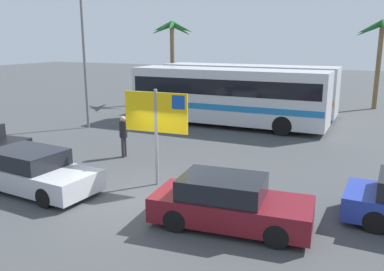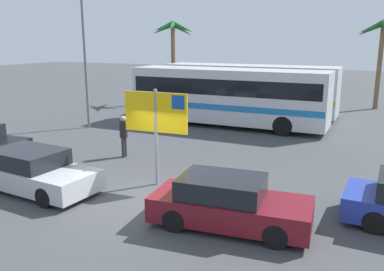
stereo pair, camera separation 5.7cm
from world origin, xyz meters
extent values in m
plane|color=#424447|center=(0.00, 0.00, 0.00)|extent=(120.00, 120.00, 0.00)
cube|color=silver|center=(-1.73, 11.33, 1.73)|extent=(10.89, 2.46, 2.90)
cube|color=black|center=(-1.73, 11.33, 2.28)|extent=(10.45, 2.48, 0.84)
cube|color=#1E70B7|center=(-1.73, 11.33, 1.22)|extent=(10.78, 2.48, 0.32)
cylinder|color=black|center=(1.65, 12.44, 0.50)|extent=(1.00, 0.28, 1.00)
cylinder|color=black|center=(1.65, 10.23, 0.50)|extent=(1.00, 0.28, 1.00)
cylinder|color=black|center=(-5.10, 12.44, 0.50)|extent=(1.00, 0.28, 1.00)
cylinder|color=black|center=(-5.10, 10.23, 0.50)|extent=(1.00, 0.28, 1.00)
cube|color=silver|center=(-1.70, 15.01, 1.73)|extent=(10.89, 2.46, 2.90)
cube|color=black|center=(-1.70, 15.01, 2.28)|extent=(10.45, 2.48, 0.84)
cube|color=orange|center=(-1.70, 15.01, 1.22)|extent=(10.78, 2.48, 0.32)
cylinder|color=black|center=(1.68, 16.12, 0.50)|extent=(1.00, 0.28, 1.00)
cylinder|color=black|center=(1.68, 13.91, 0.50)|extent=(1.00, 0.28, 1.00)
cylinder|color=black|center=(-5.08, 16.12, 0.50)|extent=(1.00, 0.28, 1.00)
cylinder|color=black|center=(-5.08, 13.91, 0.50)|extent=(1.00, 0.28, 1.00)
cylinder|color=gray|center=(-0.54, 1.40, 1.60)|extent=(0.11, 0.11, 3.20)
cube|color=yellow|center=(-0.54, 1.40, 2.45)|extent=(2.20, 0.22, 1.30)
cube|color=#1447A8|center=(0.26, 1.46, 2.82)|extent=(0.44, 0.10, 0.44)
cylinder|color=black|center=(-7.65, 1.96, 0.30)|extent=(0.61, 0.21, 0.60)
cylinder|color=black|center=(6.21, 2.32, 0.30)|extent=(0.60, 0.18, 0.60)
cylinder|color=black|center=(6.15, 0.62, 0.30)|extent=(0.60, 0.18, 0.60)
cube|color=#B7BABF|center=(-3.78, -0.76, 0.48)|extent=(4.42, 2.08, 0.64)
cube|color=black|center=(-4.04, -0.74, 1.06)|extent=(2.35, 1.79, 0.52)
cylinder|color=black|center=(-2.39, -0.04, 0.30)|extent=(0.61, 0.20, 0.60)
cylinder|color=black|center=(-2.51, -1.67, 0.30)|extent=(0.61, 0.20, 0.60)
cylinder|color=black|center=(-5.05, 0.15, 0.30)|extent=(0.61, 0.20, 0.60)
cube|color=maroon|center=(2.77, -0.52, 0.48)|extent=(4.21, 2.08, 0.64)
cube|color=black|center=(2.52, -0.55, 1.06)|extent=(2.26, 1.76, 0.52)
cylinder|color=black|center=(3.94, 0.37, 0.30)|extent=(0.61, 0.22, 0.60)
cylinder|color=black|center=(4.10, -1.17, 0.30)|extent=(0.61, 0.22, 0.60)
cylinder|color=black|center=(1.44, 0.12, 0.30)|extent=(0.61, 0.22, 0.60)
cylinder|color=black|center=(1.59, -1.42, 0.30)|extent=(0.61, 0.22, 0.60)
cylinder|color=#2D2D33|center=(-3.39, 3.56, 0.42)|extent=(0.13, 0.13, 0.83)
cylinder|color=#2D2D33|center=(-3.41, 3.74, 0.42)|extent=(0.13, 0.13, 0.83)
cylinder|color=black|center=(-3.40, 3.65, 1.16)|extent=(0.32, 0.32, 0.66)
sphere|color=tan|center=(-3.40, 3.65, 1.61)|extent=(0.23, 0.23, 0.23)
cylinder|color=slate|center=(-8.49, 7.65, 3.52)|extent=(0.14, 0.14, 7.05)
cylinder|color=brown|center=(-8.47, 17.66, 2.84)|extent=(0.32, 0.32, 5.68)
cone|color=#195623|center=(-7.63, 17.63, 5.57)|extent=(1.84, 0.50, 1.03)
cone|color=#195623|center=(-8.02, 18.31, 5.47)|extent=(1.37, 1.73, 1.22)
cone|color=#195623|center=(-8.93, 18.36, 5.59)|extent=(1.37, 1.78, 1.00)
cone|color=#195623|center=(-9.32, 17.79, 5.65)|extent=(1.89, 0.72, 0.89)
cone|color=#195623|center=(-8.94, 17.00, 5.51)|extent=(1.41, 1.73, 1.15)
cone|color=#195623|center=(-8.16, 16.85, 5.65)|extent=(1.07, 1.88, 0.89)
cylinder|color=brown|center=(5.67, 21.16, 2.82)|extent=(0.32, 0.32, 5.65)
cone|color=#195623|center=(4.87, 21.59, 5.51)|extent=(1.94, 1.33, 1.09)
cone|color=#195623|center=(4.91, 20.74, 5.42)|extent=(1.91, 1.32, 1.26)
camera|label=1|loc=(5.94, -9.73, 4.72)|focal=37.80mm
camera|label=2|loc=(5.99, -9.70, 4.72)|focal=37.80mm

